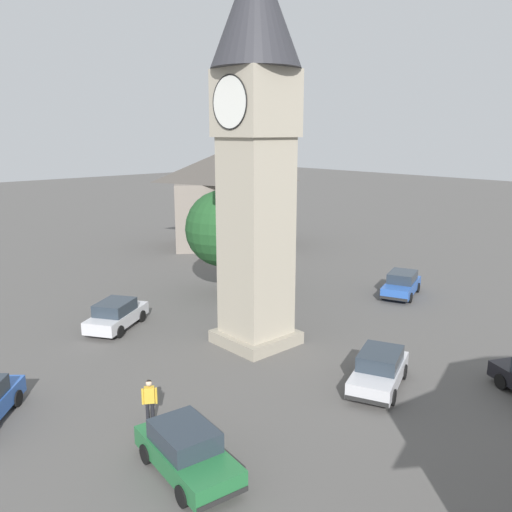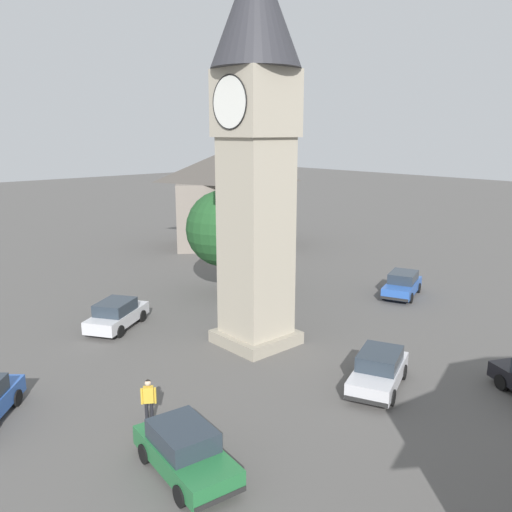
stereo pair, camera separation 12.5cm
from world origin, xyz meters
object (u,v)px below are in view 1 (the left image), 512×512
Objects in this scene: car_red_corner at (379,370)px; tree at (224,229)px; building_shop_left at (227,197)px; clock_tower at (256,121)px; pedestrian at (150,398)px; car_white_side at (116,315)px; car_green_alley at (402,284)px; car_blue_kerb at (187,451)px.

tree is at bearing 166.27° from car_red_corner.
building_shop_left is (-26.08, 13.20, 3.69)m from car_red_corner.
pedestrian is (3.09, -7.92, -9.70)m from clock_tower.
clock_tower is 4.20× the size of car_white_side.
pedestrian is (2.69, -20.10, 0.25)m from car_green_alley.
car_blue_kerb and car_green_alley have the same top height.
car_red_corner is 1.02× the size of car_white_side.
clock_tower reaches higher than tree.
tree reaches higher than pedestrian.
clock_tower is 1.57× the size of building_shop_left.
car_red_corner is at bearing -13.73° from tree.
tree is at bearing -134.56° from car_green_alley.
car_white_side is at bearing -160.62° from car_red_corner.
clock_tower is at bearing -91.89° from car_green_alley.
car_red_corner is 0.66× the size of tree.
car_red_corner is 13.34m from car_green_alley.
building_shop_left is (-22.26, 21.65, 3.45)m from pedestrian.
car_green_alley is 2.64× the size of pedestrian.
pedestrian is (-3.82, -8.46, 0.25)m from car_red_corner.
car_green_alley is (-6.51, 11.64, 0.00)m from car_red_corner.
clock_tower is 2.74× the size of tree.
pedestrian is at bearing -68.66° from clock_tower.
car_red_corner is (6.92, 0.54, -9.94)m from clock_tower.
car_red_corner is 0.38× the size of building_shop_left.
pedestrian is 16.38m from tree.
car_white_side is at bearing -54.67° from building_shop_left.
car_green_alley is at bearing 45.44° from tree.
car_white_side is at bearing 160.93° from car_blue_kerb.
pedestrian reaches higher than car_green_alley.
car_white_side is at bearing 158.60° from pedestrian.
car_white_side is at bearing -82.41° from tree.
clock_tower reaches higher than building_shop_left.
car_white_side is 0.98× the size of car_green_alley.
building_shop_left is (-19.57, 1.55, 3.69)m from car_green_alley.
clock_tower is at bearing -35.63° from building_shop_left.
clock_tower reaches higher than car_white_side.
tree is at bearing 131.63° from pedestrian.
clock_tower is at bearing -28.34° from tree.
car_blue_kerb is 13.57m from car_white_side.
clock_tower is 10.88× the size of pedestrian.
tree is (-14.49, 3.54, 3.51)m from car_red_corner.
car_green_alley is 11.90m from tree.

